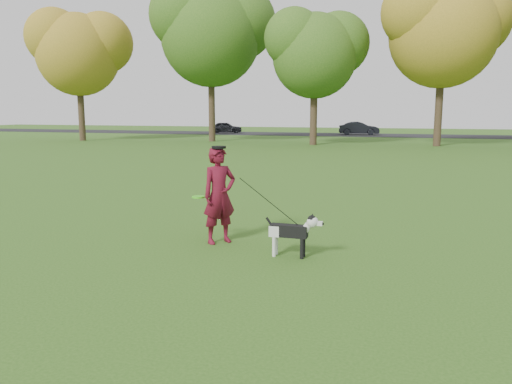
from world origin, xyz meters
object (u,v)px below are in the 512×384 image
(man, at_px, (219,195))
(car_left, at_px, (226,127))
(car_mid, at_px, (359,128))
(dog, at_px, (293,230))

(man, bearing_deg, car_left, 61.94)
(man, relative_size, car_mid, 0.45)
(car_left, bearing_deg, man, -176.11)
(man, bearing_deg, dog, -66.83)
(man, xyz_separation_m, dog, (1.44, -0.48, -0.41))
(car_mid, bearing_deg, man, 173.78)
(car_left, bearing_deg, dog, -174.55)
(dog, relative_size, car_left, 0.29)
(dog, bearing_deg, car_mid, 94.03)
(dog, distance_m, car_left, 43.81)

